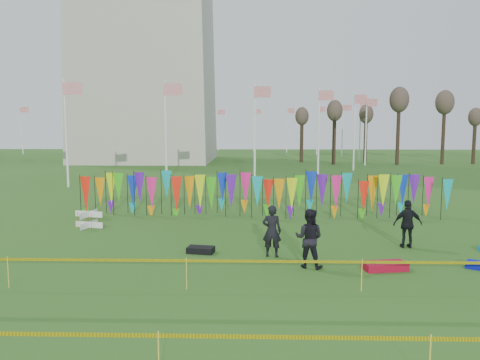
{
  "coord_description": "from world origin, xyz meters",
  "views": [
    {
      "loc": [
        -0.17,
        -14.42,
        4.49
      ],
      "look_at": [
        -0.73,
        6.0,
        2.17
      ],
      "focal_mm": 35.0,
      "sensor_mm": 36.0,
      "label": 1
    }
  ],
  "objects_px": {
    "kite_bag_black": "(201,250)",
    "person_mid": "(309,238)",
    "person_left": "(272,231)",
    "person_right": "(408,224)",
    "kite_bag_red": "(385,266)",
    "box_kite": "(89,219)"
  },
  "relations": [
    {
      "from": "kite_bag_black",
      "to": "person_mid",
      "type": "bearing_deg",
      "value": -24.08
    },
    {
      "from": "person_left",
      "to": "person_right",
      "type": "xyz_separation_m",
      "value": [
        5.11,
        1.35,
        -0.01
      ]
    },
    {
      "from": "person_mid",
      "to": "kite_bag_red",
      "type": "bearing_deg",
      "value": -165.75
    },
    {
      "from": "person_right",
      "to": "kite_bag_red",
      "type": "bearing_deg",
      "value": 60.33
    },
    {
      "from": "person_right",
      "to": "kite_bag_black",
      "type": "xyz_separation_m",
      "value": [
        -7.64,
        -0.92,
        -0.79
      ]
    },
    {
      "from": "person_left",
      "to": "kite_bag_red",
      "type": "bearing_deg",
      "value": 166.99
    },
    {
      "from": "person_mid",
      "to": "kite_bag_black",
      "type": "bearing_deg",
      "value": -4.5
    },
    {
      "from": "person_mid",
      "to": "person_right",
      "type": "bearing_deg",
      "value": -127.62
    },
    {
      "from": "person_mid",
      "to": "kite_bag_red",
      "type": "xyz_separation_m",
      "value": [
        2.37,
        -0.22,
        -0.83
      ]
    },
    {
      "from": "person_right",
      "to": "kite_bag_black",
      "type": "bearing_deg",
      "value": 7.08
    },
    {
      "from": "box_kite",
      "to": "person_right",
      "type": "xyz_separation_m",
      "value": [
        13.1,
        -3.1,
        0.51
      ]
    },
    {
      "from": "kite_bag_black",
      "to": "kite_bag_red",
      "type": "bearing_deg",
      "value": -17.11
    },
    {
      "from": "person_left",
      "to": "kite_bag_black",
      "type": "bearing_deg",
      "value": -0.57
    },
    {
      "from": "person_left",
      "to": "person_right",
      "type": "distance_m",
      "value": 5.29
    },
    {
      "from": "box_kite",
      "to": "person_left",
      "type": "xyz_separation_m",
      "value": [
        7.99,
        -4.45,
        0.52
      ]
    },
    {
      "from": "box_kite",
      "to": "person_left",
      "type": "relative_size",
      "value": 0.42
    },
    {
      "from": "person_mid",
      "to": "person_right",
      "type": "xyz_separation_m",
      "value": [
        3.97,
        2.56,
        -0.05
      ]
    },
    {
      "from": "box_kite",
      "to": "kite_bag_red",
      "type": "bearing_deg",
      "value": -27.07
    },
    {
      "from": "box_kite",
      "to": "person_right",
      "type": "height_order",
      "value": "person_right"
    },
    {
      "from": "box_kite",
      "to": "person_mid",
      "type": "height_order",
      "value": "person_mid"
    },
    {
      "from": "kite_bag_red",
      "to": "kite_bag_black",
      "type": "bearing_deg",
      "value": 162.89
    },
    {
      "from": "kite_bag_black",
      "to": "box_kite",
      "type": "bearing_deg",
      "value": 143.64
    }
  ]
}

